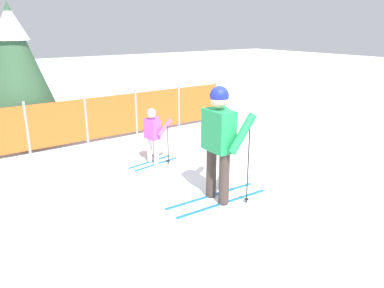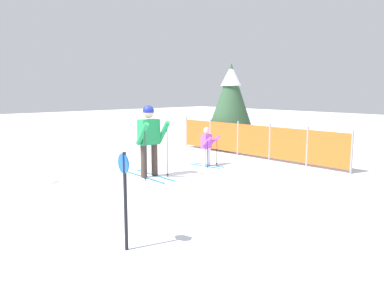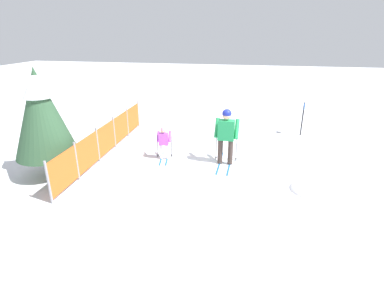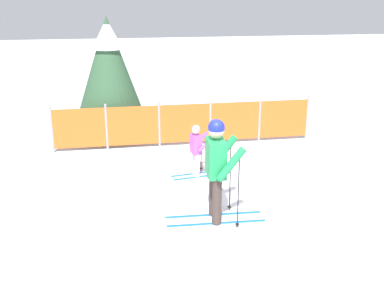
{
  "view_description": "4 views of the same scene",
  "coord_description": "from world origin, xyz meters",
  "px_view_note": "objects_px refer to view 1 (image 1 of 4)",
  "views": [
    {
      "loc": [
        -3.68,
        -4.17,
        2.7
      ],
      "look_at": [
        -0.09,
        0.95,
        0.71
      ],
      "focal_mm": 35.0,
      "sensor_mm": 36.0,
      "label": 1
    },
    {
      "loc": [
        7.64,
        -5.39,
        2.23
      ],
      "look_at": [
        -0.12,
        1.53,
        0.72
      ],
      "focal_mm": 35.0,
      "sensor_mm": 36.0,
      "label": 2
    },
    {
      "loc": [
        -9.23,
        -0.56,
        4.13
      ],
      "look_at": [
        -0.46,
        1.15,
        0.72
      ],
      "focal_mm": 28.0,
      "sensor_mm": 36.0,
      "label": 3
    },
    {
      "loc": [
        -1.73,
        -7.43,
        3.99
      ],
      "look_at": [
        -0.38,
        1.51,
        0.96
      ],
      "focal_mm": 45.0,
      "sensor_mm": 36.0,
      "label": 4
    }
  ],
  "objects_px": {
    "skier_child": "(153,132)",
    "skier_adult": "(220,135)",
    "conifer_far": "(14,58)",
    "safety_fence": "(112,116)"
  },
  "relations": [
    {
      "from": "skier_child",
      "to": "skier_adult",
      "type": "bearing_deg",
      "value": -99.26
    },
    {
      "from": "skier_child",
      "to": "safety_fence",
      "type": "height_order",
      "value": "safety_fence"
    },
    {
      "from": "skier_adult",
      "to": "conifer_far",
      "type": "height_order",
      "value": "conifer_far"
    },
    {
      "from": "skier_child",
      "to": "conifer_far",
      "type": "relative_size",
      "value": 0.36
    },
    {
      "from": "skier_adult",
      "to": "safety_fence",
      "type": "distance_m",
      "value": 4.19
    },
    {
      "from": "safety_fence",
      "to": "conifer_far",
      "type": "xyz_separation_m",
      "value": [
        -1.86,
        0.92,
        1.41
      ]
    },
    {
      "from": "skier_adult",
      "to": "conifer_far",
      "type": "relative_size",
      "value": 0.57
    },
    {
      "from": "safety_fence",
      "to": "conifer_far",
      "type": "distance_m",
      "value": 2.51
    },
    {
      "from": "skier_adult",
      "to": "skier_child",
      "type": "height_order",
      "value": "skier_adult"
    },
    {
      "from": "safety_fence",
      "to": "conifer_far",
      "type": "bearing_deg",
      "value": 153.74
    }
  ]
}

